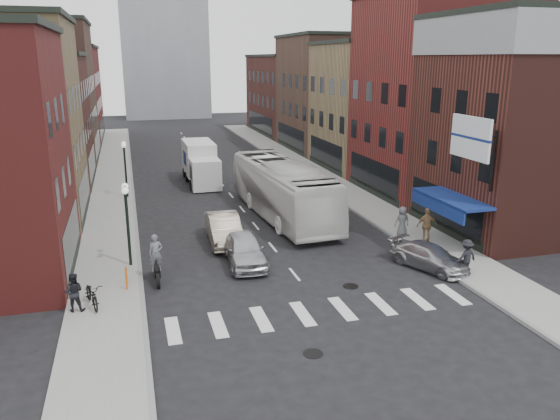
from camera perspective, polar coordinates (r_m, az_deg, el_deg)
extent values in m
plane|color=black|center=(24.97, 2.22, -7.59)|extent=(160.00, 160.00, 0.00)
cube|color=gray|center=(44.91, -17.08, 2.35)|extent=(3.00, 74.00, 0.15)
cube|color=gray|center=(47.54, 3.85, 3.72)|extent=(3.00, 74.00, 0.15)
cube|color=gray|center=(44.91, -15.17, 2.40)|extent=(0.20, 74.00, 0.16)
cube|color=gray|center=(47.08, 2.12, 3.53)|extent=(0.20, 74.00, 0.16)
cube|color=silver|center=(22.40, 4.61, -10.48)|extent=(12.00, 2.20, 0.01)
cube|color=black|center=(27.73, -20.96, -2.73)|extent=(0.08, 7.20, 2.20)
cube|color=black|center=(36.87, -19.80, 1.76)|extent=(0.08, 8.00, 2.20)
cube|color=#431D17|center=(46.74, -25.59, 8.16)|extent=(10.00, 10.00, 10.00)
cube|color=black|center=(46.64, -19.07, 4.57)|extent=(0.08, 8.00, 2.20)
cube|color=black|center=(46.49, -26.35, 14.44)|extent=(10.30, 10.20, 0.30)
cube|color=#4E3127|center=(57.46, -24.02, 10.96)|extent=(10.00, 12.00, 13.00)
cube|color=black|center=(57.49, -18.55, 6.56)|extent=(0.08, 9.60, 2.20)
cube|color=black|center=(57.46, -24.78, 17.55)|extent=(10.30, 12.20, 0.30)
cube|color=maroon|center=(71.39, -22.44, 10.96)|extent=(10.00, 16.00, 11.00)
cube|color=black|center=(71.36, -18.11, 8.20)|extent=(0.08, 12.80, 2.20)
cube|color=black|center=(71.27, -22.92, 15.48)|extent=(10.30, 16.20, 0.30)
cube|color=#431D17|center=(34.60, 24.43, 7.87)|extent=(10.00, 9.00, 12.00)
cube|color=black|center=(32.47, 16.80, 0.24)|extent=(0.08, 7.20, 2.20)
cube|color=black|center=(34.47, 25.63, 18.02)|extent=(10.30, 9.20, 0.30)
cube|color=maroon|center=(42.20, 16.28, 11.14)|extent=(10.00, 10.00, 14.00)
cube|color=black|center=(40.56, 9.69, 3.66)|extent=(0.08, 8.00, 2.20)
cube|color=olive|center=(51.07, 10.21, 10.49)|extent=(10.00, 10.00, 11.00)
cube|color=black|center=(49.61, 4.77, 5.99)|extent=(0.08, 8.00, 2.20)
cube|color=black|center=(50.91, 10.52, 16.83)|extent=(10.30, 10.20, 0.30)
cube|color=#4E3127|center=(61.10, 5.68, 11.92)|extent=(10.00, 12.00, 12.00)
cube|color=black|center=(59.92, 1.09, 7.69)|extent=(0.08, 9.60, 2.20)
cube|color=black|center=(61.03, 5.84, 17.69)|extent=(10.30, 12.20, 0.30)
cube|color=#431D17|center=(74.36, 1.68, 11.86)|extent=(10.00, 16.00, 10.00)
cube|color=black|center=(73.33, -2.11, 9.13)|extent=(0.08, 12.80, 2.20)
cube|color=black|center=(74.20, 1.71, 15.83)|extent=(10.30, 16.20, 0.30)
cube|color=navy|center=(30.10, 17.48, 1.16)|extent=(1.80, 5.00, 0.15)
cube|color=navy|center=(29.73, 16.05, 0.41)|extent=(0.10, 5.00, 0.70)
cylinder|color=black|center=(28.49, 21.38, 4.77)|extent=(0.12, 0.12, 3.00)
cylinder|color=black|center=(27.90, 20.47, 7.15)|extent=(1.40, 0.08, 0.08)
cube|color=silver|center=(27.49, 19.27, 7.15)|extent=(0.12, 3.00, 2.00)
cylinder|color=black|center=(26.98, -15.60, -1.86)|extent=(0.14, 0.14, 4.00)
cylinder|color=black|center=(26.47, -15.91, 2.28)|extent=(0.06, 0.90, 0.06)
sphere|color=white|center=(26.04, -15.89, 1.95)|extent=(0.32, 0.32, 0.32)
sphere|color=white|center=(26.92, -15.91, 2.38)|extent=(0.32, 0.32, 0.32)
cylinder|color=black|center=(40.58, -15.82, 3.88)|extent=(0.14, 0.14, 4.00)
cylinder|color=black|center=(40.25, -16.03, 6.66)|extent=(0.06, 0.90, 0.06)
sphere|color=white|center=(39.81, -16.03, 6.50)|extent=(0.32, 0.32, 0.32)
sphere|color=white|center=(40.70, -16.03, 6.69)|extent=(0.32, 0.32, 0.32)
cylinder|color=#D8590C|center=(24.64, -15.74, -7.14)|extent=(0.08, 0.08, 0.80)
cylinder|color=#D8590C|center=(25.19, -15.75, -6.62)|extent=(0.08, 0.08, 0.80)
cube|color=silver|center=(42.33, -7.82, 3.74)|extent=(2.21, 2.39, 2.29)
cube|color=black|center=(42.29, -7.83, 4.04)|extent=(2.24, 1.29, 1.01)
cube|color=silver|center=(45.60, -8.47, 5.44)|extent=(2.31, 4.78, 2.66)
cube|color=navy|center=(45.60, -8.47, 5.44)|extent=(2.34, 1.84, 1.10)
cube|color=black|center=(45.71, -8.37, 3.54)|extent=(2.04, 5.97, 0.32)
cylinder|color=black|center=(42.56, -9.22, 2.61)|extent=(0.26, 0.83, 0.83)
cylinder|color=black|center=(42.83, -6.41, 2.80)|extent=(0.26, 0.83, 0.83)
cylinder|color=black|center=(45.59, -9.68, 3.45)|extent=(0.26, 0.83, 0.83)
cylinder|color=black|center=(45.85, -7.06, 3.62)|extent=(0.26, 0.83, 0.83)
cylinder|color=black|center=(47.38, -9.93, 3.89)|extent=(0.26, 0.83, 0.83)
cylinder|color=black|center=(47.62, -7.40, 4.06)|extent=(0.26, 0.83, 0.83)
cylinder|color=black|center=(26.29, -12.82, -5.96)|extent=(0.14, 0.68, 0.68)
cylinder|color=black|center=(24.86, -12.62, -7.23)|extent=(0.14, 0.68, 0.68)
cube|color=black|center=(25.49, -12.75, -6.11)|extent=(0.27, 1.24, 0.36)
cube|color=black|center=(25.87, -12.88, -4.81)|extent=(0.57, 0.07, 0.06)
imported|color=slate|center=(25.10, -12.85, -4.39)|extent=(0.62, 0.41, 1.70)
imported|color=silver|center=(34.56, 0.24, 2.17)|extent=(3.86, 13.11, 3.60)
imported|color=silver|center=(26.92, -3.73, -4.11)|extent=(2.02, 4.57, 1.53)
imported|color=#C3B39E|center=(30.09, -5.86, -1.98)|extent=(1.84, 4.83, 1.57)
imported|color=#AFAFB4|center=(27.33, 15.36, -4.73)|extent=(3.11, 4.40, 1.18)
imported|color=black|center=(23.46, -19.06, -8.32)|extent=(1.14, 2.04, 1.01)
imported|color=black|center=(23.16, -20.76, -8.03)|extent=(0.82, 0.55, 1.58)
imported|color=black|center=(26.76, 18.89, -4.62)|extent=(1.11, 0.65, 1.63)
imported|color=olive|center=(30.55, 15.10, -1.55)|extent=(1.20, 0.74, 1.91)
imported|color=#54585B|center=(31.33, 12.66, -1.16)|extent=(0.88, 0.62, 1.69)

